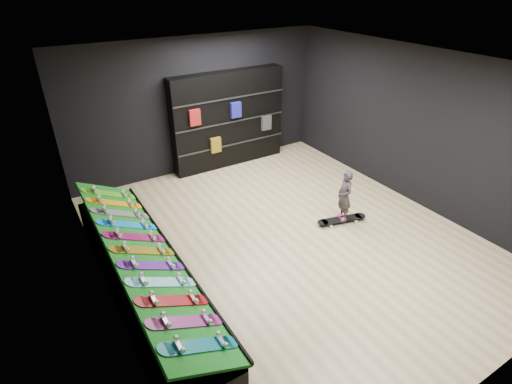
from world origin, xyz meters
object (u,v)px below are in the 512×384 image
display_rack (144,279)px  child (344,205)px  back_shelving (228,120)px  floor_skateboard (342,220)px

display_rack → child: child is taller
back_shelving → floor_skateboard: bearing=-81.3°
back_shelving → floor_skateboard: back_shelving is taller
back_shelving → child: back_shelving is taller
floor_skateboard → child: child is taller
display_rack → back_shelving: back_shelving is taller
child → floor_skateboard: bearing=180.0°
display_rack → back_shelving: (3.21, 3.32, 0.86)m
floor_skateboard → child: size_ratio=1.66×
floor_skateboard → child: (0.00, 0.00, 0.34)m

